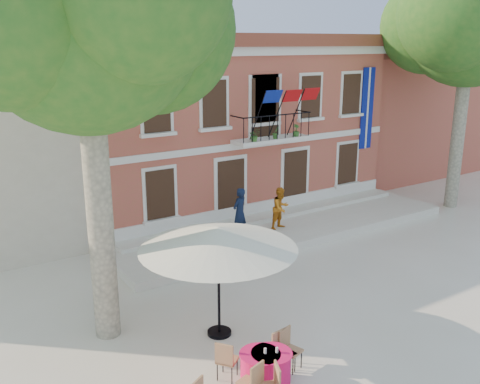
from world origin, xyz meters
name	(u,v)px	position (x,y,z in m)	size (l,w,h in m)	color
ground	(324,286)	(0.00, 0.00, 0.00)	(90.00, 90.00, 0.00)	beige
main_building	(214,119)	(2.00, 9.99, 3.78)	(13.50, 9.59, 7.50)	#A7593C
neighbor_east	(380,111)	(14.00, 11.00, 3.22)	(9.40, 9.40, 6.40)	#A7593C
terrace	(287,229)	(2.00, 4.40, 0.15)	(14.00, 3.40, 0.30)	silver
plane_tree_west	(85,16)	(-6.46, 0.95, 7.71)	(5.32, 5.32, 10.45)	#A59E84
plane_tree_east	(471,22)	(10.35, 3.12, 7.98)	(5.49, 5.49, 10.79)	#A59E84
patio_umbrella	(218,238)	(-4.09, -0.61, 2.60)	(3.90, 3.90, 2.90)	black
pedestrian_navy	(240,212)	(-0.17, 4.48, 1.20)	(0.66, 0.43, 1.80)	black
pedestrian_orange	(281,208)	(1.57, 4.28, 1.11)	(0.78, 0.61, 1.61)	orange
cafe_table_1	(271,367)	(-4.21, -3.00, 0.42)	(1.96, 0.97, 0.95)	#E31557
cafe_table_2	(260,368)	(-4.44, -2.89, 0.43)	(1.73, 1.86, 0.95)	#E31557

